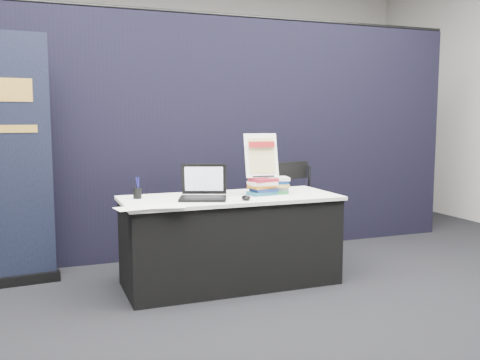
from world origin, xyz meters
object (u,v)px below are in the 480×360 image
at_px(laptop, 201,191).
at_px(info_sign, 261,156).
at_px(display_table, 230,240).
at_px(book_stack_short, 276,185).
at_px(stacking_chair, 298,208).
at_px(book_stack_tall, 263,186).

distance_m(laptop, info_sign, 0.62).
distance_m(display_table, info_sign, 0.76).
distance_m(book_stack_short, info_sign, 0.29).
xyz_separation_m(info_sign, stacking_chair, (0.53, 0.34, -0.54)).
bearing_deg(book_stack_tall, book_stack_short, 11.39).
bearing_deg(info_sign, book_stack_short, 5.67).
distance_m(book_stack_short, stacking_chair, 0.60).
bearing_deg(stacking_chair, book_stack_short, -152.77).
relative_size(display_table, laptop, 4.12).
xyz_separation_m(laptop, stacking_chair, (1.09, 0.41, -0.28)).
bearing_deg(display_table, stacking_chair, 23.28).
bearing_deg(info_sign, display_table, -171.11).
height_order(book_stack_short, info_sign, info_sign).
bearing_deg(info_sign, laptop, -166.46).
relative_size(display_table, book_stack_short, 8.11).
relative_size(book_stack_tall, book_stack_short, 1.00).
bearing_deg(stacking_chair, display_table, -170.52).
xyz_separation_m(book_stack_tall, book_stack_short, (0.14, 0.03, 0.00)).
distance_m(display_table, stacking_chair, 0.90).
relative_size(display_table, stacking_chair, 1.86).
xyz_separation_m(display_table, info_sign, (0.28, 0.01, 0.70)).
distance_m(display_table, book_stack_tall, 0.53).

